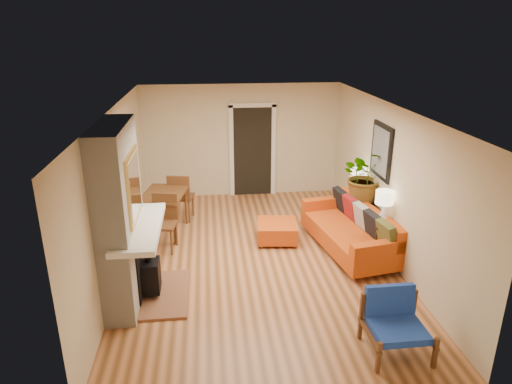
# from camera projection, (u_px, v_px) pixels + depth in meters

# --- Properties ---
(room_shell) EXTENTS (6.50, 6.50, 6.50)m
(room_shell) POSITION_uv_depth(u_px,v_px,m) (271.00, 149.00, 10.02)
(room_shell) COLOR #CE834F
(room_shell) RESTS_ON ground
(fireplace) EXTENTS (1.09, 1.68, 2.60)m
(fireplace) POSITION_uv_depth(u_px,v_px,m) (123.00, 221.00, 6.36)
(fireplace) COLOR white
(fireplace) RESTS_ON ground
(sofa) EXTENTS (1.31, 2.34, 0.87)m
(sofa) POSITION_uv_depth(u_px,v_px,m) (353.00, 230.00, 8.10)
(sofa) COLOR silver
(sofa) RESTS_ON ground
(ottoman) EXTENTS (0.79, 0.79, 0.36)m
(ottoman) POSITION_uv_depth(u_px,v_px,m) (277.00, 230.00, 8.49)
(ottoman) COLOR silver
(ottoman) RESTS_ON ground
(blue_chair) EXTENTS (0.74, 0.73, 0.77)m
(blue_chair) POSITION_uv_depth(u_px,v_px,m) (394.00, 319.00, 5.59)
(blue_chair) COLOR brown
(blue_chair) RESTS_ON ground
(dining_table) EXTENTS (1.04, 1.91, 1.01)m
(dining_table) POSITION_uv_depth(u_px,v_px,m) (168.00, 201.00, 8.67)
(dining_table) COLOR brown
(dining_table) RESTS_ON ground
(console_table) EXTENTS (0.34, 1.85, 0.72)m
(console_table) POSITION_uv_depth(u_px,v_px,m) (367.00, 214.00, 8.31)
(console_table) COLOR black
(console_table) RESTS_ON ground
(lamp_near) EXTENTS (0.30, 0.30, 0.54)m
(lamp_near) POSITION_uv_depth(u_px,v_px,m) (384.00, 202.00, 7.50)
(lamp_near) COLOR white
(lamp_near) RESTS_ON console_table
(lamp_far) EXTENTS (0.30, 0.30, 0.54)m
(lamp_far) POSITION_uv_depth(u_px,v_px,m) (358.00, 177.00, 8.77)
(lamp_far) COLOR white
(lamp_far) RESTS_ON console_table
(houseplant) EXTENTS (0.99, 0.89, 0.99)m
(houseplant) POSITION_uv_depth(u_px,v_px,m) (365.00, 176.00, 8.34)
(houseplant) COLOR #1E5919
(houseplant) RESTS_ON console_table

